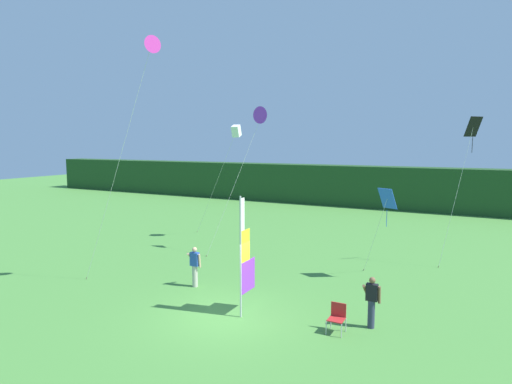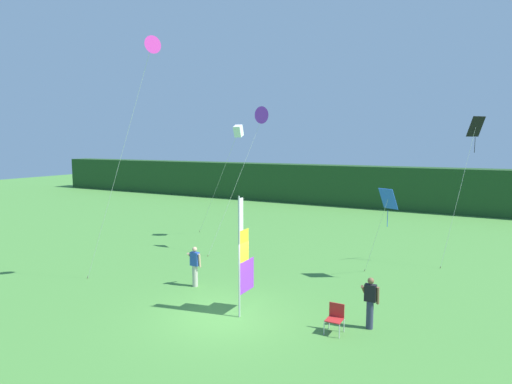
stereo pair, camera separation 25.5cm
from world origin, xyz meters
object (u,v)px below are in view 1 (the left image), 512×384
banner_flag (245,258)px  person_mid_field (195,266)px  person_near_banner (372,301)px  kite_black_diamond_3 (472,133)px  kite_magenta_delta_1 (151,47)px  kite_blue_diamond_2 (387,201)px  kite_purple_delta_4 (262,115)px  kite_white_box_0 (236,132)px  folding_chair (337,316)px

banner_flag → person_mid_field: banner_flag is taller
banner_flag → person_near_banner: bearing=12.2°
banner_flag → person_near_banner: 4.32m
banner_flag → kite_black_diamond_3: kite_black_diamond_3 is taller
kite_magenta_delta_1 → kite_blue_diamond_2: (7.84, 5.34, -5.99)m
person_mid_field → kite_purple_delta_4: bearing=89.5°
person_near_banner → person_mid_field: 7.28m
banner_flag → kite_white_box_0: bearing=121.4°
kite_black_diamond_3 → folding_chair: bearing=-109.0°
banner_flag → kite_magenta_delta_1: (-4.30, 0.53, 7.45)m
kite_purple_delta_4 → banner_flag: bearing=-67.4°
person_mid_field → kite_purple_delta_4: kite_purple_delta_4 is taller
kite_blue_diamond_2 → folding_chair: bearing=-93.3°
folding_chair → kite_magenta_delta_1: size_ratio=0.09×
person_mid_field → kite_white_box_0: size_ratio=0.24×
banner_flag → folding_chair: bearing=1.8°
kite_purple_delta_4 → kite_black_diamond_3: bearing=13.2°
person_near_banner → folding_chair: bearing=-138.3°
banner_flag → person_mid_field: (-3.17, 1.53, -1.09)m
kite_blue_diamond_2 → kite_black_diamond_3: 5.67m
banner_flag → folding_chair: (3.21, 0.10, -1.46)m
person_mid_field → kite_purple_delta_4: size_ratio=0.21×
kite_magenta_delta_1 → kite_blue_diamond_2: size_ratio=2.47×
person_near_banner → person_mid_field: person_near_banner is taller
kite_blue_diamond_2 → kite_black_diamond_3: size_ratio=0.57×
person_mid_field → folding_chair: person_mid_field is taller
kite_magenta_delta_1 → kite_blue_diamond_2: kite_magenta_delta_1 is taller
person_near_banner → kite_white_box_0: (-9.91, 8.66, 5.61)m
folding_chair → kite_magenta_delta_1: (-7.51, 0.44, 8.91)m
person_near_banner → folding_chair: (-0.88, -0.78, -0.37)m
folding_chair → kite_magenta_delta_1: bearing=176.7°
folding_chair → kite_blue_diamond_2: 6.47m
person_near_banner → kite_purple_delta_4: size_ratio=0.22×
person_near_banner → person_mid_field: (-7.25, 0.65, -0.00)m
kite_magenta_delta_1 → kite_purple_delta_4: kite_magenta_delta_1 is taller
banner_flag → kite_magenta_delta_1: 8.61m
kite_white_box_0 → kite_black_diamond_3: (12.35, 0.20, -0.18)m
banner_flag → kite_blue_diamond_2: 7.01m
person_near_banner → kite_magenta_delta_1: (-8.38, -0.35, 8.54)m
person_mid_field → kite_black_diamond_3: (9.69, 8.21, 5.43)m
person_mid_field → kite_white_box_0: kite_white_box_0 is taller
folding_chair → kite_white_box_0: 14.37m
person_near_banner → kite_purple_delta_4: bearing=137.5°
person_mid_field → kite_black_diamond_3: kite_black_diamond_3 is taller
folding_chair → kite_purple_delta_4: kite_purple_delta_4 is taller
banner_flag → person_mid_field: bearing=154.3°
person_near_banner → kite_blue_diamond_2: kite_blue_diamond_2 is taller
kite_white_box_0 → kite_blue_diamond_2: size_ratio=1.74×
kite_black_diamond_3 → kite_purple_delta_4: kite_purple_delta_4 is taller
banner_flag → kite_white_box_0: (-5.83, 9.54, 4.52)m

